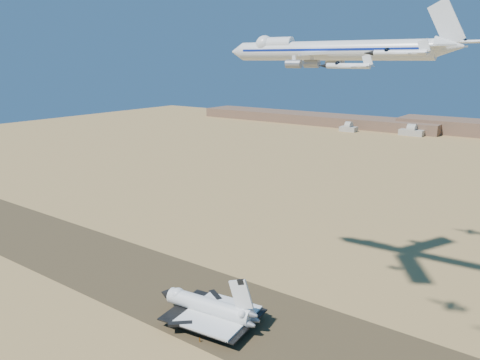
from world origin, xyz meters
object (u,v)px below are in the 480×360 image
Objects in this scene: chase_jet_b at (398,53)px; chase_jet_c at (411,56)px; crew_b at (213,336)px; chase_jet_a at (347,66)px; shuttle at (208,308)px; carrier_747 at (322,51)px; chase_jet_d at (472,41)px; crew_c at (200,340)px; crew_a at (204,334)px.

chase_jet_c is at bearing 101.63° from chase_jet_b.
crew_b is 0.10× the size of chase_jet_a.
carrier_747 is at bearing 55.27° from shuttle.
crew_b is 156.31m from chase_jet_d.
crew_c is 0.12× the size of chase_jet_b.
carrier_747 is 55.72× the size of crew_b.
shuttle is 134.93m from chase_jet_c.
chase_jet_b is at bearing -80.22° from chase_jet_c.
crew_a is at bearing -114.91° from chase_jet_d.
crew_a is at bearing -166.08° from chase_jet_a.
chase_jet_c reaches higher than shuttle.
crew_a is 1.06× the size of crew_c.
crew_b is at bearing -95.42° from crew_c.
chase_jet_d is (22.21, 7.26, 5.73)m from chase_jet_c.
crew_b is at bearing -91.61° from crew_a.
chase_jet_d is (-6.42, 111.95, 5.81)m from chase_jet_b.
shuttle is 0.49× the size of carrier_747.
shuttle is 14.30m from crew_c.
chase_jet_b is at bearing -119.27° from crew_b.
chase_jet_c reaches higher than chase_jet_a.
chase_jet_b is 0.93× the size of chase_jet_c.
chase_jet_d is at bearing 12.57° from chase_jet_c.
crew_b is 141.37m from chase_jet_c.
chase_jet_d is at bearing 51.82° from shuttle.
carrier_747 is 48.32× the size of crew_a.
crew_a is at bearing -111.59° from carrier_747.
shuttle is 2.83× the size of chase_jet_d.
crew_b is (-13.25, -48.76, -97.13)m from carrier_747.
crew_c is 113.05m from chase_jet_b.
crew_a is 0.12× the size of chase_jet_a.
chase_jet_a is 21.79m from chase_jet_b.
shuttle is at bearing -176.88° from chase_jet_a.
crew_c is at bearing -161.34° from chase_jet_a.
crew_b is 112.00m from chase_jet_b.
chase_jet_c reaches higher than crew_a.
chase_jet_c reaches higher than chase_jet_b.
chase_jet_a is at bearing -88.59° from chase_jet_c.
shuttle is 10.94m from crew_a.
shuttle reaches higher than crew_a.
chase_jet_c is (-11.18, 92.02, 3.12)m from chase_jet_a.
chase_jet_a reaches higher than crew_c.
chase_jet_c is 24.06m from chase_jet_d.
carrier_747 is 5.78× the size of chase_jet_d.
crew_a is 3.72m from crew_c.
shuttle reaches higher than crew_c.
shuttle is at bearing 16.51° from crew_a.
carrier_747 is 6.01× the size of chase_jet_b.
chase_jet_a is at bearing -142.04° from crew_c.
crew_b is (8.46, -7.63, -4.77)m from shuttle.
shuttle is 103.41m from carrier_747.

